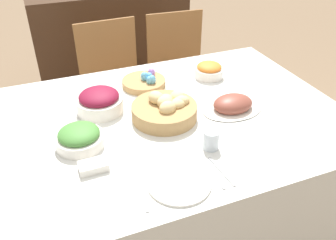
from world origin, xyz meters
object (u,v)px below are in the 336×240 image
spoon (221,171)px  sideboard (112,44)px  fork (141,194)px  beet_salad_bowl (100,101)px  bread_basket (165,109)px  butter_dish (94,166)px  chair_far_center (115,85)px  knife (214,173)px  carrot_bowl (209,70)px  ham_platter (233,105)px  chair_far_right (179,73)px  green_salad_bowl (79,137)px  egg_basket (145,82)px  dinner_plate (179,182)px  drinking_cup (211,140)px

spoon → sideboard: bearing=83.4°
sideboard → fork: (-0.41, -2.15, 0.31)m
beet_salad_bowl → spoon: beet_salad_bowl is taller
bread_basket → butter_dish: (-0.38, -0.23, -0.03)m
chair_far_center → knife: 1.37m
carrot_bowl → butter_dish: (-0.75, -0.53, -0.02)m
bread_basket → fork: bread_basket is taller
sideboard → carrot_bowl: (0.21, -1.44, 0.34)m
sideboard → bread_basket: size_ratio=4.43×
ham_platter → spoon: (-0.26, -0.37, -0.02)m
chair_far_right → green_salad_bowl: size_ratio=4.64×
egg_basket → dinner_plate: 0.76m
beet_salad_bowl → spoon: 0.67m
sideboard → beet_salad_bowl: size_ratio=6.02×
carrot_bowl → beet_salad_bowl: beet_salad_bowl is taller
chair_far_right → green_salad_bowl: bearing=-127.4°
beet_salad_bowl → egg_basket: bearing=30.2°
chair_far_right → bread_basket: chair_far_right is taller
bread_basket → drinking_cup: bearing=-72.3°
dinner_plate → spoon: bearing=0.0°
chair_far_center → egg_basket: size_ratio=4.01×
ham_platter → dinner_plate: size_ratio=1.27×
green_salad_bowl → spoon: size_ratio=1.12×
knife → spoon: (0.03, 0.00, 0.00)m
bread_basket → dinner_plate: 0.44m
bread_basket → ham_platter: 0.32m
chair_far_right → fork: bearing=-114.4°
dinner_plate → carrot_bowl: bearing=55.9°
chair_far_right → beet_salad_bowl: (-0.73, -0.76, 0.33)m
ham_platter → carrot_bowl: bearing=81.1°
egg_basket → green_salad_bowl: size_ratio=1.16×
butter_dish → carrot_bowl: bearing=35.2°
carrot_bowl → green_salad_bowl: bearing=-154.8°
chair_far_center → drinking_cup: 1.25m
chair_far_center → carrot_bowl: size_ratio=5.78×
chair_far_right → knife: 1.44m
green_salad_bowl → dinner_plate: (0.29, -0.35, -0.04)m
fork → drinking_cup: drinking_cup is taller
sideboard → fork: bearing=-100.8°
sideboard → bread_basket: (-0.16, -1.74, 0.35)m
beet_salad_bowl → fork: bearing=-89.0°
fork → butter_dish: (-0.13, 0.19, 0.01)m
bread_basket → dinner_plate: bearing=-104.9°
carrot_bowl → egg_basket: bearing=175.4°
carrot_bowl → spoon: bearing=-113.7°
dinner_plate → spoon: 0.17m
fork → carrot_bowl: bearing=52.8°
fork → knife: bearing=4.0°
green_salad_bowl → beet_salad_bowl: beet_salad_bowl is taller
ham_platter → beet_salad_bowl: (-0.58, 0.22, 0.02)m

